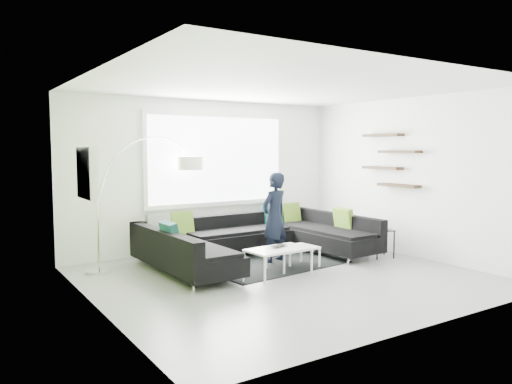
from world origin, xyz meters
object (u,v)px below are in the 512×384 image
side_table (381,243)px  person (274,217)px  sectional_sofa (260,240)px  laptop (281,246)px  coffee_table (286,259)px  arc_lamp (97,205)px

side_table → person: person is taller
sectional_sofa → laptop: 0.90m
coffee_table → person: size_ratio=0.82×
arc_lamp → laptop: (2.34, -1.55, -0.64)m
laptop → sectional_sofa: bearing=55.1°
sectional_sofa → coffee_table: sectional_sofa is taller
side_table → person: bearing=157.9°
side_table → coffee_table: bearing=177.8°
arc_lamp → laptop: arc_lamp is taller
arc_lamp → side_table: (4.48, -1.57, -0.81)m
side_table → person: 1.99m
sectional_sofa → person: bearing=-49.1°
sectional_sofa → side_table: bearing=-26.5°
sectional_sofa → person: size_ratio=2.51×
side_table → laptop: bearing=179.4°
coffee_table → laptop: bearing=-161.9°
coffee_table → person: (0.23, 0.65, 0.55)m
laptop → arc_lamp: bearing=124.1°
coffee_table → side_table: side_table is taller
sectional_sofa → side_table: 2.15m
side_table → arc_lamp: bearing=160.7°
person → coffee_table: bearing=54.9°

